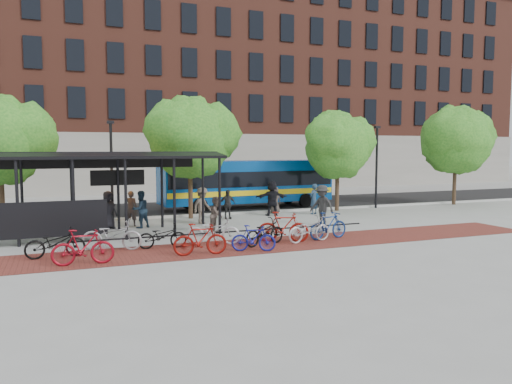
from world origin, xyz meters
name	(u,v)px	position (x,y,z in m)	size (l,w,h in m)	color
ground	(266,224)	(0.00, 0.00, 0.00)	(160.00, 160.00, 0.00)	#9E9E99
asphalt_street	(218,206)	(0.00, 8.00, 0.01)	(160.00, 8.00, 0.01)	black
curb	(239,213)	(0.00, 4.00, 0.06)	(160.00, 0.25, 0.12)	#B7B7B2
brick_strip	(269,245)	(-2.00, -5.00, 0.00)	(24.00, 3.00, 0.01)	maroon
bike_rack_rail	(230,243)	(-3.30, -4.10, 0.00)	(12.00, 0.05, 0.95)	black
building_brick	(258,88)	(10.00, 26.00, 10.00)	(55.00, 14.00, 20.00)	brown
bus_shelter	(93,166)	(-8.13, -0.48, 3.00)	(10.60, 3.07, 3.60)	black
tree_a	(2,137)	(-11.91, 3.35, 4.24)	(4.90, 4.00, 6.18)	#382619
tree_b	(191,135)	(-2.90, 3.35, 4.46)	(5.15, 4.20, 6.47)	#382619
tree_c	(339,143)	(6.09, 3.35, 4.05)	(4.66, 3.80, 5.92)	#382619
tree_d	(457,137)	(15.10, 3.35, 4.47)	(5.39, 4.40, 6.55)	#382619
lamp_post_left	(112,168)	(-7.00, 3.60, 2.75)	(0.35, 0.20, 5.12)	black
lamp_post_right	(377,164)	(9.00, 3.60, 2.75)	(0.35, 0.20, 5.12)	black
bus	(247,181)	(1.47, 6.55, 1.70)	(11.10, 3.04, 2.97)	#07438F
bike_0	(55,243)	(-9.70, -4.43, 0.52)	(0.69, 1.97, 1.03)	black
bike_1	(83,247)	(-8.87, -5.92, 0.58)	(0.55, 1.94, 1.17)	maroon
bike_2	(112,235)	(-7.77, -3.85, 0.57)	(0.76, 2.17, 1.14)	#9B9B9E
bike_4	(162,236)	(-5.99, -4.17, 0.47)	(0.63, 1.80, 0.94)	black
bike_5	(200,239)	(-4.99, -5.88, 0.57)	(0.53, 1.89, 1.14)	maroon
bike_6	(213,231)	(-4.01, -4.16, 0.55)	(0.73, 2.09, 1.10)	#B9B9BC
bike_7	(254,238)	(-3.02, -5.96, 0.49)	(0.46, 1.62, 0.97)	navy
bike_8	(265,232)	(-2.20, -5.04, 0.52)	(0.69, 1.98, 1.04)	black
bike_9	(283,227)	(-1.26, -4.72, 0.61)	(0.57, 2.04, 1.22)	maroon
bike_10	(309,229)	(-0.30, -5.08, 0.52)	(0.69, 1.98, 1.04)	#B0B0B3
bike_11	(328,226)	(0.74, -4.80, 0.57)	(0.53, 1.89, 1.13)	navy
pedestrian_0	(108,210)	(-7.41, 1.33, 0.89)	(0.87, 0.56, 1.77)	black
pedestrian_1	(131,209)	(-6.33, 1.73, 0.86)	(0.62, 0.41, 1.71)	#3B322F
pedestrian_2	(141,209)	(-5.99, 1.02, 0.88)	(0.85, 0.66, 1.75)	#1C3043
pedestrian_3	(202,206)	(-2.92, 1.28, 0.90)	(1.17, 0.67, 1.81)	brown
pedestrian_4	(227,204)	(-1.23, 2.38, 0.78)	(0.91, 0.38, 1.56)	#2A2A2A
pedestrian_5	(272,198)	(1.50, 2.74, 0.97)	(1.80, 0.57, 1.94)	black
pedestrian_6	(275,200)	(2.05, 3.55, 0.77)	(0.75, 0.49, 1.54)	#413834
pedestrian_7	(314,199)	(3.94, 2.41, 0.87)	(0.63, 0.41, 1.73)	#22384F
pedestrian_8	(216,215)	(-3.04, -1.50, 0.80)	(0.78, 0.61, 1.60)	brown
pedestrian_9	(322,205)	(2.36, -1.38, 0.98)	(1.27, 0.73, 1.96)	#292929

